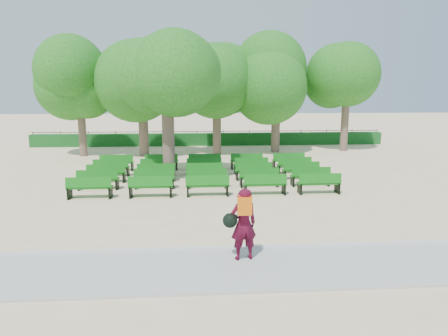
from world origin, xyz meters
The scene contains 9 objects.
ground centered at (0.00, 0.00, 0.00)m, with size 120.00×120.00×0.00m, color beige.
paving centered at (0.00, -7.40, 0.03)m, with size 30.00×2.20×0.06m, color #B1B1AC.
curb centered at (0.00, -6.25, 0.05)m, with size 30.00×0.12×0.10m, color silver.
hedge centered at (0.00, 14.00, 0.45)m, with size 26.00×0.70×0.90m, color #15541D.
fence centered at (0.00, 14.40, 0.00)m, with size 26.00×0.10×1.02m, color black, non-canonical shape.
tree_line centered at (0.00, 10.00, 0.00)m, with size 21.80×6.80×7.04m, color #26721E, non-canonical shape.
bench_array centered at (-0.69, 1.85, 0.09)m, with size 1.67×0.61×1.04m.
tree_among centered at (-2.31, 2.00, 4.23)m, with size 4.47×4.47×6.27m.
person centered at (-0.07, -6.94, 0.94)m, with size 0.83×0.53×1.69m.
Camera 1 is at (-1.12, -15.64, 3.88)m, focal length 32.00 mm.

